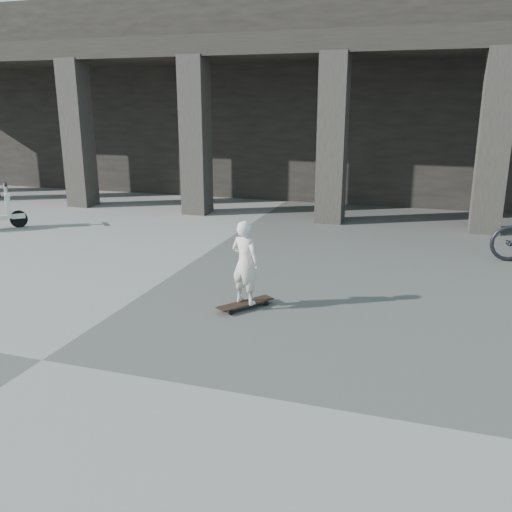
% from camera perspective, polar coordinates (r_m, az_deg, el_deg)
% --- Properties ---
extents(ground, '(90.00, 90.00, 0.00)m').
position_cam_1_polar(ground, '(6.82, -21.59, -10.15)').
color(ground, '#464644').
rests_on(ground, ground).
extents(colonnade, '(28.00, 8.82, 6.00)m').
position_cam_1_polar(colonnade, '(18.86, 5.54, 16.31)').
color(colonnade, black).
rests_on(colonnade, ground).
extents(longboard, '(0.69, 0.84, 0.09)m').
position_cam_1_polar(longboard, '(7.82, -1.13, -5.04)').
color(longboard, black).
rests_on(longboard, ground).
extents(child, '(0.50, 0.40, 1.21)m').
position_cam_1_polar(child, '(7.62, -1.15, -0.68)').
color(child, beige).
rests_on(child, longboard).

